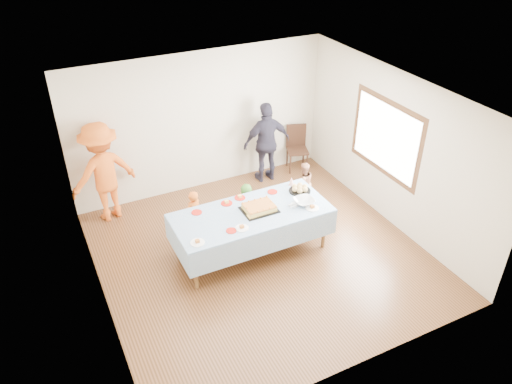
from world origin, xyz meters
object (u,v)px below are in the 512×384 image
dining_chair (297,145)px  adult_left (103,172)px  birthday_cake (259,208)px  party_table (251,215)px

dining_chair → adult_left: (-3.95, -0.08, 0.39)m
birthday_cake → party_table: bearing=176.3°
birthday_cake → adult_left: bearing=133.9°
party_table → birthday_cake: size_ratio=4.54×
adult_left → dining_chair: bearing=166.8°
birthday_cake → dining_chair: dining_chair is taller
party_table → birthday_cake: bearing=-3.7°
dining_chair → adult_left: bearing=-160.4°
dining_chair → party_table: bearing=-115.8°
dining_chair → adult_left: 3.97m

